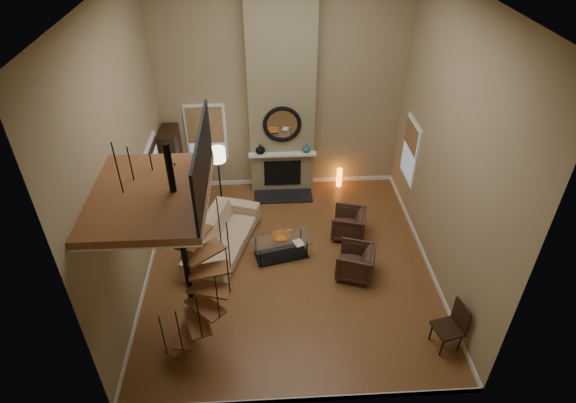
{
  "coord_description": "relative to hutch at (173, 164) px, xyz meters",
  "views": [
    {
      "loc": [
        -0.47,
        -7.61,
        7.15
      ],
      "look_at": [
        0.0,
        0.4,
        1.4
      ],
      "focal_mm": 29.74,
      "sensor_mm": 36.0,
      "label": 1
    }
  ],
  "objects": [
    {
      "name": "floor_lamp",
      "position": [
        1.19,
        -0.63,
        0.46
      ],
      "size": [
        0.39,
        0.39,
        1.71
      ],
      "color": "black",
      "rests_on": "ground"
    },
    {
      "name": "mantel",
      "position": [
        2.75,
        -0.01,
        0.2
      ],
      "size": [
        1.7,
        0.18,
        0.06
      ],
      "primitive_type": "cube",
      "color": "white",
      "rests_on": "chimney_breast"
    },
    {
      "name": "right_wall",
      "position": [
        5.75,
        -2.79,
        1.8
      ],
      "size": [
        0.02,
        6.5,
        5.5
      ],
      "primitive_type": "cube",
      "color": "tan",
      "rests_on": "ground"
    },
    {
      "name": "loft",
      "position": [
        0.7,
        -4.59,
        2.29
      ],
      "size": [
        1.7,
        2.2,
        1.09
      ],
      "color": "brown",
      "rests_on": "left_wall"
    },
    {
      "name": "vase_right",
      "position": [
        3.35,
        0.03,
        0.33
      ],
      "size": [
        0.2,
        0.2,
        0.21
      ],
      "primitive_type": "imported",
      "color": "#1B5B61",
      "rests_on": "mantel"
    },
    {
      "name": "chimney_breast",
      "position": [
        2.75,
        0.27,
        1.8
      ],
      "size": [
        1.6,
        0.38,
        5.5
      ],
      "primitive_type": "cube",
      "color": "#887D58",
      "rests_on": "ground"
    },
    {
      "name": "accent_lamp",
      "position": [
        4.27,
        0.23,
        -0.7
      ],
      "size": [
        0.15,
        0.15,
        0.53
      ],
      "primitive_type": "cylinder",
      "color": "orange",
      "rests_on": "ground"
    },
    {
      "name": "entry_door",
      "position": [
        -0.21,
        -0.99,
        0.1
      ],
      "size": [
        0.1,
        1.05,
        2.16
      ],
      "color": "white",
      "rests_on": "ground"
    },
    {
      "name": "hearth",
      "position": [
        2.75,
        -0.22,
        -0.93
      ],
      "size": [
        1.5,
        0.6,
        0.04
      ],
      "primitive_type": "cube",
      "color": "black",
      "rests_on": "ground"
    },
    {
      "name": "ground",
      "position": [
        2.75,
        -2.79,
        -0.95
      ],
      "size": [
        6.0,
        6.5,
        0.01
      ],
      "primitive_type": "cube",
      "color": "#905C2E",
      "rests_on": "ground"
    },
    {
      "name": "armchair_near",
      "position": [
        4.24,
        -1.91,
        -0.6
      ],
      "size": [
        0.91,
        0.9,
        0.68
      ],
      "primitive_type": "imported",
      "rotation": [
        0.0,
        0.0,
        -1.84
      ],
      "color": "#462A20",
      "rests_on": "ground"
    },
    {
      "name": "window_back",
      "position": [
        0.85,
        0.43,
        0.67
      ],
      "size": [
        1.02,
        0.06,
        1.52
      ],
      "color": "white",
      "rests_on": "back_wall"
    },
    {
      "name": "window_right",
      "position": [
        5.72,
        -0.79,
        0.68
      ],
      "size": [
        0.06,
        1.02,
        1.52
      ],
      "color": "white",
      "rests_on": "right_wall"
    },
    {
      "name": "spiral_stair",
      "position": [
        0.96,
        -4.58,
        0.83
      ],
      "size": [
        1.47,
        1.47,
        4.06
      ],
      "color": "black",
      "rests_on": "ground"
    },
    {
      "name": "left_wall",
      "position": [
        -0.25,
        -2.79,
        1.8
      ],
      "size": [
        0.02,
        6.5,
        5.5
      ],
      "primitive_type": "cube",
      "color": "tan",
      "rests_on": "ground"
    },
    {
      "name": "baseboard_back",
      "position": [
        2.75,
        0.45,
        -0.89
      ],
      "size": [
        6.0,
        0.02,
        0.12
      ],
      "primitive_type": "cube",
      "color": "white",
      "rests_on": "ground"
    },
    {
      "name": "side_chair",
      "position": [
        5.49,
        -5.05,
        -0.42
      ],
      "size": [
        0.55,
        0.55,
        0.98
      ],
      "color": "black",
      "rests_on": "ground"
    },
    {
      "name": "hutch",
      "position": [
        0.0,
        0.0,
        0.0
      ],
      "size": [
        0.4,
        0.84,
        1.89
      ],
      "primitive_type": "cube",
      "color": "black",
      "rests_on": "ground"
    },
    {
      "name": "baseboard_front",
      "position": [
        2.75,
        -6.03,
        -0.89
      ],
      "size": [
        6.0,
        0.02,
        0.12
      ],
      "primitive_type": "cube",
      "color": "white",
      "rests_on": "ground"
    },
    {
      "name": "coffee_table",
      "position": [
        2.59,
        -2.49,
        -0.67
      ],
      "size": [
        1.35,
        0.89,
        0.46
      ],
      "color": "silver",
      "rests_on": "ground"
    },
    {
      "name": "sofa",
      "position": [
        1.31,
        -2.2,
        -0.55
      ],
      "size": [
        1.68,
        2.66,
        0.72
      ],
      "primitive_type": "imported",
      "rotation": [
        0.0,
        0.0,
        1.26
      ],
      "color": "#C5AC89",
      "rests_on": "ground"
    },
    {
      "name": "book",
      "position": [
        2.94,
        -2.64,
        -0.49
      ],
      "size": [
        0.26,
        0.3,
        0.02
      ],
      "primitive_type": "imported",
      "rotation": [
        0.0,
        0.0,
        0.36
      ],
      "color": "gray",
      "rests_on": "coffee_table"
    },
    {
      "name": "bowl",
      "position": [
        2.59,
        -2.44,
        -0.45
      ],
      "size": [
        0.37,
        0.37,
        0.09
      ],
      "primitive_type": "imported",
      "color": "#C26922",
      "rests_on": "coffee_table"
    },
    {
      "name": "front_wall",
      "position": [
        2.75,
        -6.04,
        1.8
      ],
      "size": [
        6.0,
        0.02,
        5.5
      ],
      "primitive_type": "cube",
      "color": "tan",
      "rests_on": "ground"
    },
    {
      "name": "back_wall",
      "position": [
        2.75,
        0.46,
        1.8
      ],
      "size": [
        6.0,
        0.02,
        5.5
      ],
      "primitive_type": "cube",
      "color": "tan",
      "rests_on": "ground"
    },
    {
      "name": "mirror_frame",
      "position": [
        2.75,
        0.05,
        1.0
      ],
      "size": [
        0.94,
        0.1,
        0.94
      ],
      "primitive_type": "torus",
      "rotation": [
        1.57,
        0.0,
        0.0
      ],
      "color": "black",
      "rests_on": "chimney_breast"
    },
    {
      "name": "baseboard_right",
      "position": [
        5.74,
        -2.79,
        -0.89
      ],
      "size": [
        0.02,
        6.5,
        0.12
      ],
      "primitive_type": "cube",
      "color": "white",
      "rests_on": "ground"
    },
    {
      "name": "armchair_far",
      "position": [
        4.17,
        -3.2,
        -0.6
      ],
      "size": [
        0.95,
        0.94,
        0.69
      ],
      "primitive_type": "imported",
      "rotation": [
        0.0,
        0.0,
        -1.89
      ],
      "color": "#462A20",
      "rests_on": "ground"
    },
    {
      "name": "vase_left",
      "position": [
        2.2,
        0.03,
        0.35
      ],
      "size": [
        0.24,
        0.24,
        0.25
      ],
      "primitive_type": "imported",
      "color": "black",
      "rests_on": "mantel"
    },
    {
      "name": "baseboard_left",
      "position": [
        -0.24,
        -2.79,
        -0.89
      ],
      "size": [
        0.02,
        6.5,
        0.12
      ],
      "primitive_type": "cube",
      "color": "white",
      "rests_on": "ground"
    },
    {
      "name": "firebox",
      "position": [
        2.75,
        0.07,
        -0.4
      ],
      "size": [
        0.95,
        0.02,
        0.72
      ],
      "primitive_type": "cube",
      "color": "black",
      "rests_on": "chimney_breast"
    },
    {
      "name": "mirror_disc",
      "position": [
        2.75,
        0.06,
        1.0
      ],
      "size": [
        0.8,
        0.01,
        0.8
      ],
      "primitive_type": "cylinder",
      "rotation": [
        1.57,
        0.0,
        0.0
      ],
      "color": "white",
      "rests_on": "chimney_breast"
    }
  ]
}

